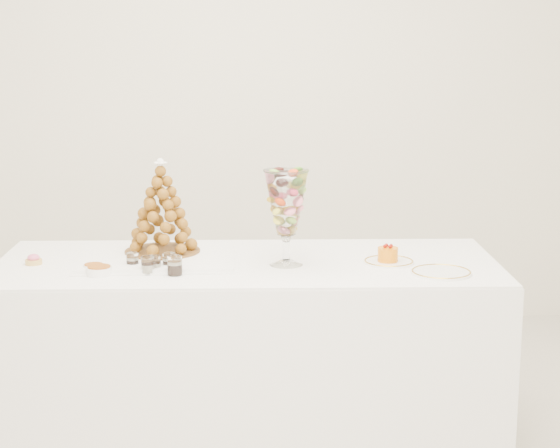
{
  "coord_description": "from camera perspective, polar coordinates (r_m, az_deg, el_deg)",
  "views": [
    {
      "loc": [
        -0.17,
        -3.29,
        1.67
      ],
      "look_at": [
        0.09,
        0.22,
        0.95
      ],
      "focal_mm": 60.0,
      "sensor_mm": 36.0,
      "label": 1
    }
  ],
  "objects": [
    {
      "name": "verrine_b",
      "position": [
        3.63,
        -7.65,
        -2.42
      ],
      "size": [
        0.06,
        0.06,
        0.06
      ],
      "primitive_type": "cylinder",
      "rotation": [
        0.0,
        0.0,
        0.33
      ],
      "color": "white",
      "rests_on": "buffet_table"
    },
    {
      "name": "verrine_e",
      "position": [
        3.58,
        -6.43,
        -2.52
      ],
      "size": [
        0.06,
        0.06,
        0.08
      ],
      "primitive_type": "cylinder",
      "rotation": [
        0.0,
        0.0,
        -0.01
      ],
      "color": "white",
      "rests_on": "buffet_table"
    },
    {
      "name": "pink_tart",
      "position": [
        3.85,
        -14.79,
        -2.13
      ],
      "size": [
        0.07,
        0.07,
        0.04
      ],
      "color": "tan",
      "rests_on": "buffet_table"
    },
    {
      "name": "room_walls",
      "position": [
        3.29,
        -1.29,
        13.49
      ],
      "size": [
        4.54,
        4.04,
        2.82
      ],
      "color": "silver",
      "rests_on": "ground"
    },
    {
      "name": "lace_tray",
      "position": [
        3.82,
        -7.45,
        -2.07
      ],
      "size": [
        0.62,
        0.47,
        0.02
      ],
      "primitive_type": "cube",
      "rotation": [
        0.0,
        0.0,
        -0.02
      ],
      "color": "white",
      "rests_on": "buffet_table"
    },
    {
      "name": "croquembouche",
      "position": [
        3.84,
        -7.24,
        1.04
      ],
      "size": [
        0.31,
        0.31,
        0.39
      ],
      "rotation": [
        0.0,
        0.0,
        -0.12
      ],
      "color": "brown",
      "rests_on": "lace_tray"
    },
    {
      "name": "mousse_cake",
      "position": [
        3.75,
        6.59,
        -1.84
      ],
      "size": [
        0.08,
        0.08,
        0.07
      ],
      "color": "orange",
      "rests_on": "cake_plate"
    },
    {
      "name": "verrine_c",
      "position": [
        3.67,
        -6.79,
        -2.26
      ],
      "size": [
        0.06,
        0.06,
        0.06
      ],
      "primitive_type": "cylinder",
      "rotation": [
        0.0,
        0.0,
        0.19
      ],
      "color": "white",
      "rests_on": "buffet_table"
    },
    {
      "name": "verrine_a",
      "position": [
        3.69,
        -8.98,
        -2.22
      ],
      "size": [
        0.05,
        0.05,
        0.06
      ],
      "primitive_type": "cylinder",
      "rotation": [
        0.0,
        0.0,
        0.06
      ],
      "color": "white",
      "rests_on": "buffet_table"
    },
    {
      "name": "cake_plate",
      "position": [
        3.77,
        6.64,
        -2.31
      ],
      "size": [
        0.2,
        0.2,
        0.01
      ],
      "primitive_type": "cylinder",
      "color": "white",
      "rests_on": "buffet_table"
    },
    {
      "name": "buffet_table",
      "position": [
        3.88,
        -1.99,
        -7.82
      ],
      "size": [
        2.06,
        0.91,
        0.77
      ],
      "rotation": [
        0.0,
        0.0,
        -0.05
      ],
      "color": "white",
      "rests_on": "ground"
    },
    {
      "name": "ramekin_front",
      "position": [
        3.63,
        -10.97,
        -2.83
      ],
      "size": [
        0.1,
        0.1,
        0.03
      ],
      "primitive_type": "cylinder",
      "color": "white",
      "rests_on": "buffet_table"
    },
    {
      "name": "spare_plate",
      "position": [
        3.63,
        9.8,
        -2.94
      ],
      "size": [
        0.23,
        0.23,
        0.01
      ],
      "primitive_type": "cylinder",
      "color": "white",
      "rests_on": "buffet_table"
    },
    {
      "name": "macaron_vase",
      "position": [
        3.67,
        0.38,
        1.24
      ],
      "size": [
        0.17,
        0.17,
        0.38
      ],
      "color": "white",
      "rests_on": "buffet_table"
    },
    {
      "name": "ramekin_back",
      "position": [
        3.69,
        -11.29,
        -2.65
      ],
      "size": [
        0.08,
        0.08,
        0.02
      ],
      "primitive_type": "cylinder",
      "color": "white",
      "rests_on": "buffet_table"
    },
    {
      "name": "verrine_d",
      "position": [
        3.6,
        -8.06,
        -2.5
      ],
      "size": [
        0.06,
        0.06,
        0.07
      ],
      "primitive_type": "cylinder",
      "rotation": [
        0.0,
        0.0,
        0.21
      ],
      "color": "white",
      "rests_on": "buffet_table"
    }
  ]
}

